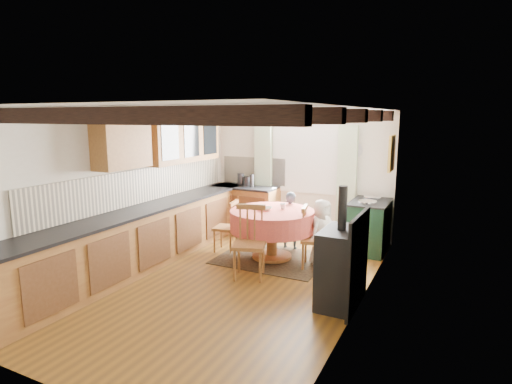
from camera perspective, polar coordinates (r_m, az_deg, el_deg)
The scene contains 41 objects.
floor at distance 6.06m, azimuth -3.43°, elevation -12.01°, with size 3.60×5.50×0.00m, color brown.
ceiling at distance 5.60m, azimuth -3.70°, elevation 11.33°, with size 3.60×5.50×0.00m, color white.
wall_back at distance 8.18m, azimuth 6.07°, elevation 2.56°, with size 3.60×0.00×2.40m, color silver.
wall_front at distance 3.67m, azimuth -25.65°, elevation -8.23°, with size 3.60×0.00×2.40m, color silver.
wall_left at distance 6.77m, azimuth -16.89°, elevation 0.54°, with size 0.00×5.50×2.40m, color silver.
wall_right at distance 5.08m, azimuth 14.38°, elevation -2.53°, with size 0.00×5.50×2.40m, color silver.
beam_a at distance 3.99m, azimuth -18.37°, elevation 9.92°, with size 3.60×0.16×0.16m, color black.
beam_b at distance 4.76m, azimuth -9.79°, elevation 10.29°, with size 3.60×0.16×0.16m, color black.
beam_c at distance 5.60m, azimuth -3.69°, elevation 10.41°, with size 3.60×0.16×0.16m, color black.
beam_d at distance 6.49m, azimuth 0.80°, elevation 10.42°, with size 3.60×0.16×0.16m, color black.
beam_e at distance 7.40m, azimuth 4.18°, elevation 10.39°, with size 3.60×0.16×0.16m, color black.
splash_left at distance 6.98m, azimuth -15.10°, elevation 0.91°, with size 0.02×4.50×0.55m, color beige.
splash_back at distance 8.55m, azimuth -0.28°, elevation 2.96°, with size 1.40×0.02×0.55m, color beige.
base_cabinet_left at distance 6.74m, azimuth -14.68°, elevation -6.03°, with size 0.60×5.30×0.88m, color #A06C31.
base_cabinet_back at distance 8.46m, azimuth -1.43°, elevation -2.35°, with size 1.30×0.60×0.88m, color #A06C31.
worktop_left at distance 6.62m, azimuth -14.73°, elevation -2.23°, with size 0.64×5.30×0.04m, color black.
worktop_back at distance 8.36m, azimuth -1.51°, elevation 0.70°, with size 1.30×0.64×0.04m, color black.
wall_cabinet_glass at distance 7.51m, azimuth -9.94°, elevation 7.51°, with size 0.34×1.80×0.90m, color #A06C31.
wall_cabinet_solid at distance 6.36m, azimuth -17.95°, elevation 6.23°, with size 0.34×0.90×0.70m, color #A06C31.
window_frame at distance 8.08m, azimuth 6.75°, elevation 5.31°, with size 1.34×0.03×1.54m, color white.
window_pane at distance 8.09m, azimuth 6.76°, elevation 5.31°, with size 1.20×0.01×1.40m, color white.
curtain_left at distance 8.39m, azimuth 1.00°, elevation 2.12°, with size 0.35×0.10×2.10m, color #92AD82.
curtain_right at distance 7.82m, azimuth 12.34°, elevation 1.28°, with size 0.35×0.10×2.10m, color #92AD82.
curtain_rod at distance 7.97m, azimuth 6.63°, elevation 9.56°, with size 0.03×0.03×2.00m, color black.
wall_picture at distance 7.25m, azimuth 18.15°, elevation 5.08°, with size 0.04×0.50×0.60m, color gold.
wall_plate at distance 7.80m, azimuth 13.35°, elevation 5.65°, with size 0.30×0.30×0.02m, color silver.
rug at distance 6.89m, azimuth 2.18°, elevation -9.13°, with size 1.71×1.33×0.01m, color black.
dining_table at distance 6.76m, azimuth 2.21°, elevation -5.91°, with size 1.36×1.36×0.82m, color #E65A39, non-canonical shape.
chair_near at distance 5.97m, azimuth -0.95°, elevation -6.96°, with size 0.45×0.47×1.05m, color #9D6327, non-canonical shape.
chair_left at distance 7.18m, azimuth -4.21°, elevation -4.66°, with size 0.38×0.40×0.89m, color #9D6327, non-canonical shape.
chair_right at distance 6.43m, azimuth 8.10°, elevation -6.19°, with size 0.41×0.43×0.96m, color #9D6327, non-canonical shape.
aga_range at distance 7.44m, azimuth 15.24°, elevation -4.46°, with size 0.63×0.97×0.89m, color black, non-canonical shape.
cast_iron_stove at distance 5.18m, azimuth 11.60°, elevation -7.36°, with size 0.45×0.75×1.49m, color black, non-canonical shape.
child_far at distance 7.29m, azimuth 4.72°, elevation -3.90°, with size 0.37×0.24×1.02m, color #354554.
child_right at distance 6.58m, azimuth 9.01°, elevation -5.48°, with size 0.51×0.33×1.04m, color white.
bowl_a at distance 6.66m, azimuth 1.39°, elevation -2.30°, with size 0.20×0.20×0.05m, color silver.
bowl_b at distance 6.78m, azimuth 0.59°, elevation -2.05°, with size 0.18×0.18×0.06m, color silver.
cup at distance 6.74m, azimuth 3.72°, elevation -1.99°, with size 0.10×0.10×0.09m, color silver.
canister_tall at distance 8.46m, azimuth -2.10°, elevation 1.78°, with size 0.14×0.14×0.24m, color #262628.
canister_wide at distance 8.37m, azimuth -1.27°, elevation 1.50°, with size 0.17×0.17×0.19m, color #262628.
canister_slim at distance 8.22m, azimuth -0.60°, elevation 1.56°, with size 0.09×0.09×0.25m, color #262628.
Camera 1 is at (2.79, -4.86, 2.31)m, focal length 29.11 mm.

